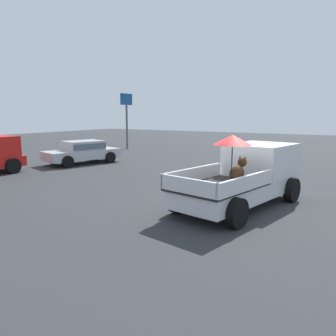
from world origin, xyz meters
TOP-DOWN VIEW (x-y plane):
  - ground_plane at (0.00, 0.00)m, footprint 80.00×80.00m
  - pickup_truck_main at (0.46, -0.10)m, footprint 5.32×3.02m
  - parked_sedan_near at (4.15, 10.96)m, footprint 4.62×2.88m
  - motel_sign at (11.97, 13.82)m, footprint 1.40×0.16m

SIDE VIEW (x-z plane):
  - ground_plane at x=0.00m, z-range 0.00..0.00m
  - parked_sedan_near at x=4.15m, z-range 0.08..1.41m
  - pickup_truck_main at x=0.46m, z-range -0.19..2.12m
  - motel_sign at x=11.97m, z-range 0.95..5.45m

